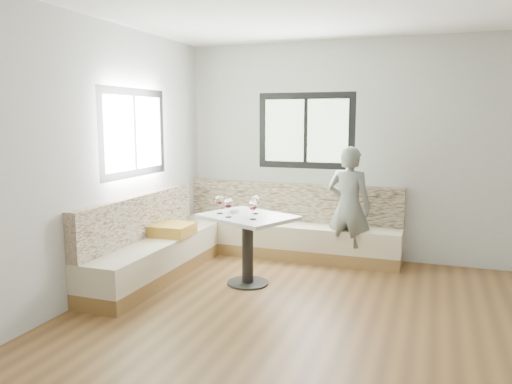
# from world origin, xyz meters

# --- Properties ---
(room) EXTENTS (5.01, 5.01, 2.81)m
(room) POSITION_xyz_m (-0.08, 0.08, 1.41)
(room) COLOR brown
(room) RESTS_ON ground
(banquette) EXTENTS (2.90, 2.80, 0.95)m
(banquette) POSITION_xyz_m (-1.59, 1.63, 0.33)
(banquette) COLOR olive
(banquette) RESTS_ON ground
(table) EXTENTS (1.16, 1.05, 0.77)m
(table) POSITION_xyz_m (-1.16, 1.01, 0.58)
(table) COLOR black
(table) RESTS_ON ground
(person) EXTENTS (0.59, 0.44, 1.49)m
(person) POSITION_xyz_m (-0.24, 2.07, 0.74)
(person) COLOR slate
(person) RESTS_ON ground
(olive_ramekin) EXTENTS (0.11, 0.11, 0.04)m
(olive_ramekin) POSITION_xyz_m (-1.34, 1.08, 0.80)
(olive_ramekin) COLOR white
(olive_ramekin) RESTS_ON table
(wine_glass_a) EXTENTS (0.09, 0.09, 0.21)m
(wine_glass_a) POSITION_xyz_m (-1.48, 0.99, 0.92)
(wine_glass_a) COLOR white
(wine_glass_a) RESTS_ON table
(wine_glass_b) EXTENTS (0.09, 0.09, 0.21)m
(wine_glass_b) POSITION_xyz_m (-1.31, 0.83, 0.92)
(wine_glass_b) COLOR white
(wine_glass_b) RESTS_ON table
(wine_glass_c) EXTENTS (0.09, 0.09, 0.21)m
(wine_glass_c) POSITION_xyz_m (-1.02, 0.81, 0.92)
(wine_glass_c) COLOR white
(wine_glass_c) RESTS_ON table
(wine_glass_d) EXTENTS (0.09, 0.09, 0.21)m
(wine_glass_d) POSITION_xyz_m (-1.11, 1.11, 0.92)
(wine_glass_d) COLOR white
(wine_glass_d) RESTS_ON table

